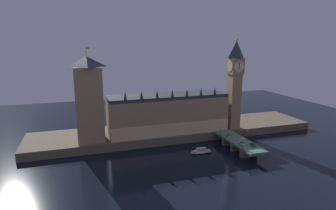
{
  "coord_description": "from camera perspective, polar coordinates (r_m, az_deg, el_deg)",
  "views": [
    {
      "loc": [
        -71.43,
        -159.93,
        70.78
      ],
      "look_at": [
        -12.91,
        20.0,
        28.83
      ],
      "focal_mm": 30.0,
      "sensor_mm": 36.0,
      "label": 1
    }
  ],
  "objects": [
    {
      "name": "parliament_hall",
      "position": [
        208.46,
        -0.03,
        -1.66
      ],
      "size": [
        87.79,
        24.0,
        33.59
      ],
      "color": "#9E845B",
      "rests_on": "embankment"
    },
    {
      "name": "pedestrian_mid_walk",
      "position": [
        197.37,
        15.86,
        -6.57
      ],
      "size": [
        0.38,
        0.38,
        1.86
      ],
      "color": "black",
      "rests_on": "bridge"
    },
    {
      "name": "victoria_tower",
      "position": [
        193.75,
        -15.76,
        1.16
      ],
      "size": [
        17.82,
        17.82,
        62.62
      ],
      "color": "#9E845B",
      "rests_on": "embankment"
    },
    {
      "name": "pedestrian_near_rail",
      "position": [
        182.46,
        14.74,
        -8.11
      ],
      "size": [
        0.38,
        0.38,
        1.75
      ],
      "color": "black",
      "rests_on": "bridge"
    },
    {
      "name": "car_northbound_lead",
      "position": [
        201.06,
        12.16,
        -6.11
      ],
      "size": [
        2.11,
        4.39,
        1.4
      ],
      "color": "yellow",
      "rests_on": "bridge"
    },
    {
      "name": "car_southbound_lead",
      "position": [
        187.87,
        16.86,
        -7.7
      ],
      "size": [
        2.05,
        4.36,
        1.54
      ],
      "color": "#235633",
      "rests_on": "bridge"
    },
    {
      "name": "boat_upstream",
      "position": [
        187.3,
        6.74,
        -9.33
      ],
      "size": [
        14.48,
        4.76,
        3.83
      ],
      "color": "white",
      "rests_on": "ground_plane"
    },
    {
      "name": "clock_tower",
      "position": [
        219.51,
        13.4,
        4.61
      ],
      "size": [
        10.22,
        10.33,
        68.1
      ],
      "color": "#9E845B",
      "rests_on": "embankment"
    },
    {
      "name": "car_northbound_trail",
      "position": [
        187.71,
        14.72,
        -7.59
      ],
      "size": [
        1.9,
        4.5,
        1.52
      ],
      "color": "white",
      "rests_on": "bridge"
    },
    {
      "name": "ground_plane",
      "position": [
        188.91,
        5.69,
        -9.57
      ],
      "size": [
        400.0,
        400.0,
        0.0
      ],
      "primitive_type": "plane",
      "color": "black"
    },
    {
      "name": "street_lamp_far",
      "position": [
        203.06,
        10.6,
        -4.8
      ],
      "size": [
        1.34,
        0.6,
        6.77
      ],
      "color": "#2D3333",
      "rests_on": "bridge"
    },
    {
      "name": "bridge",
      "position": [
        196.13,
        14.2,
        -7.56
      ],
      "size": [
        13.25,
        46.0,
        6.92
      ],
      "color": "#4C7560",
      "rests_on": "ground_plane"
    },
    {
      "name": "street_lamp_near",
      "position": [
        179.11,
        15.12,
        -7.31
      ],
      "size": [
        1.34,
        0.6,
        7.19
      ],
      "color": "#2D3333",
      "rests_on": "bridge"
    },
    {
      "name": "embankment",
      "position": [
        221.99,
        1.66,
        -5.3
      ],
      "size": [
        220.0,
        42.0,
        5.84
      ],
      "color": "brown",
      "rests_on": "ground_plane"
    },
    {
      "name": "pedestrian_far_rail",
      "position": [
        203.9,
        10.72,
        -5.72
      ],
      "size": [
        0.38,
        0.38,
        1.69
      ],
      "color": "black",
      "rests_on": "bridge"
    },
    {
      "name": "street_lamp_mid",
      "position": [
        197.37,
        15.84,
        -5.56
      ],
      "size": [
        1.34,
        0.6,
        6.89
      ],
      "color": "#2D3333",
      "rests_on": "bridge"
    }
  ]
}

